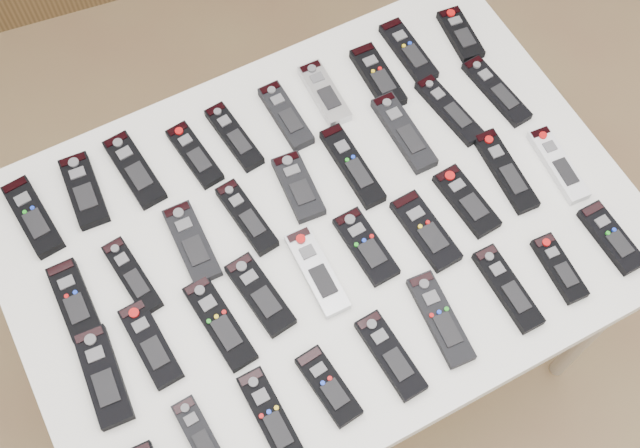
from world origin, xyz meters
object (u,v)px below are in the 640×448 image
remote_14 (298,187)px  remote_24 (366,246)px  remote_7 (378,77)px  remote_33 (390,355)px  remote_2 (134,170)px  remote_8 (408,51)px  remote_23 (317,271)px  remote_25 (426,231)px  remote_6 (324,93)px  remote_15 (352,166)px  remote_35 (508,288)px  remote_10 (74,301)px  remote_16 (404,132)px  remote_17 (449,110)px  remote_9 (460,34)px  remote_26 (466,201)px  remote_11 (132,276)px  remote_37 (611,238)px  remote_3 (195,155)px  remote_20 (151,344)px  table (320,240)px  remote_34 (440,319)px  remote_32 (328,386)px  remote_36 (559,268)px  remote_31 (272,418)px  remote_28 (558,165)px  remote_0 (33,217)px  remote_5 (286,116)px  remote_18 (496,91)px  remote_19 (103,377)px  remote_12 (192,243)px  remote_30 (200,436)px  remote_1 (84,191)px  remote_27 (505,171)px  remote_13 (247,217)px  remote_4 (234,137)px

remote_14 → remote_24: (0.06, -0.18, -0.00)m
remote_7 → remote_33: same height
remote_2 → remote_8: size_ratio=1.03×
remote_23 → remote_25: remote_25 is taller
remote_6 → remote_25: (0.02, -0.39, -0.00)m
remote_6 → remote_2: bearing=179.7°
remote_15 → remote_35: (0.13, -0.38, -0.00)m
remote_10 → remote_24: size_ratio=1.01×
remote_16 → remote_17: bearing=2.5°
remote_9 → remote_26: size_ratio=0.90×
remote_11 → remote_37: size_ratio=1.08×
remote_3 → remote_9: 0.67m
remote_10 → remote_20: bearing=-55.9°
table → remote_34: (0.11, -0.28, 0.07)m
remote_14 → remote_24: 0.19m
remote_32 → remote_36: bearing=-6.4°
remote_14 → remote_17: bearing=7.2°
remote_31 → remote_33: (0.25, 0.00, 0.00)m
remote_3 → remote_10: bearing=-156.7°
remote_24 → remote_37: (0.44, -0.21, 0.00)m
remote_33 → remote_25: bearing=41.5°
remote_10 → remote_28: 1.02m
remote_0 → remote_5: size_ratio=1.07×
remote_18 → remote_32: bearing=-152.4°
remote_8 → remote_25: 0.45m
remote_19 → remote_3: bearing=50.8°
remote_11 → remote_20: 0.15m
remote_25 → remote_0: bearing=147.1°
remote_26 → remote_36: size_ratio=1.12×
remote_12 → remote_30: size_ratio=1.22×
remote_0 → remote_35: bearing=-42.7°
remote_6 → remote_31: 0.72m
remote_23 → remote_17: bearing=26.5°
remote_1 → remote_27: (0.79, -0.37, -0.00)m
remote_11 → remote_28: size_ratio=0.93×
remote_8 → remote_18: (0.12, -0.18, -0.00)m
remote_8 → remote_11: bearing=-164.4°
remote_13 → remote_5: bearing=39.1°
remote_4 → remote_15: remote_15 is taller
remote_10 → remote_27: (0.90, -0.15, -0.00)m
remote_6 → remote_1: bearing=179.9°
remote_1 → remote_4: remote_1 is taller
remote_11 → remote_12: 0.13m
table → remote_26: remote_26 is taller
remote_6 → remote_9: size_ratio=1.14×
remote_35 → remote_32: bearing=-178.9°
remote_25 → remote_35: same height
remote_11 → remote_33: (0.37, -0.38, 0.00)m
remote_10 → remote_24: 0.58m
remote_1 → remote_31: size_ratio=0.89×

